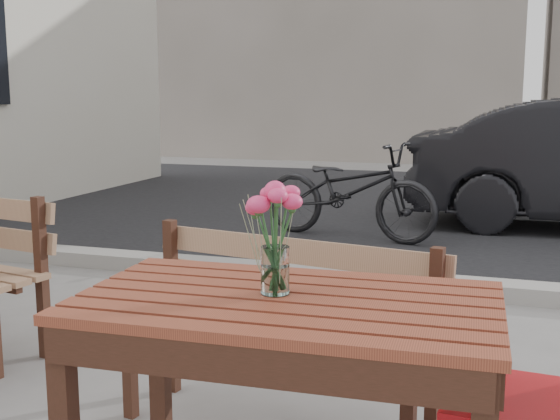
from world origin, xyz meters
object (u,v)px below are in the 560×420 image
main_table (287,338)px  main_vase (275,224)px  red_chair (549,387)px  bicycle (349,190)px

main_table → main_vase: main_vase is taller
red_chair → main_vase: 1.00m
main_table → red_chair: (0.79, 0.22, -0.15)m
main_table → main_vase: (-0.05, 0.03, 0.35)m
main_table → red_chair: red_chair is taller
main_table → bicycle: size_ratio=0.72×
main_table → red_chair: bearing=13.5°
main_vase → bicycle: main_vase is taller
bicycle → main_table: bearing=-157.7°
red_chair → main_vase: size_ratio=2.51×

